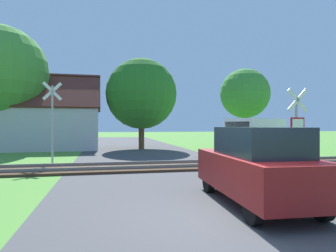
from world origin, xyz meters
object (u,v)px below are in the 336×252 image
object	(u,v)px
parked_car	(256,166)
tree_center	(141,94)
house	(51,126)
crossing_sign_far	(52,117)
mail_truck	(255,135)
tree_far	(245,94)
stop_sign_near	(297,127)

from	to	relation	value
parked_car	tree_center	bearing A→B (deg)	94.46
tree_center	house	bearing A→B (deg)	169.89
house	crossing_sign_far	bearing A→B (deg)	-80.98
tree_center	parked_car	bearing A→B (deg)	-88.25
mail_truck	tree_far	bearing A→B (deg)	-54.47
tree_far	parked_car	xyz separation A→B (m)	(-9.35, -19.24, -3.87)
house	mail_truck	size ratio (longest dim) A/B	1.48
stop_sign_near	crossing_sign_far	distance (m)	10.55
stop_sign_near	parked_car	bearing A→B (deg)	39.73
tree_far	mail_truck	world-z (taller)	tree_far
house	mail_truck	bearing A→B (deg)	-31.62
stop_sign_near	house	size ratio (longest dim) A/B	0.42
house	tree_far	distance (m)	17.09
crossing_sign_far	parked_car	size ratio (longest dim) A/B	0.95
house	tree_center	size ratio (longest dim) A/B	1.08
parked_car	house	bearing A→B (deg)	114.83
mail_truck	house	bearing A→B (deg)	27.69
stop_sign_near	tree_far	bearing A→B (deg)	-115.14
crossing_sign_far	mail_truck	xyz separation A→B (m)	(11.40, 2.09, -0.98)
tree_center	tree_far	distance (m)	10.10
crossing_sign_far	stop_sign_near	bearing A→B (deg)	-39.03
crossing_sign_far	parked_car	xyz separation A→B (m)	(5.76, -8.44, -1.32)
house	mail_truck	distance (m)	15.28
house	tree_far	xyz separation A→B (m)	(16.81, 0.87, 2.96)
stop_sign_near	parked_car	distance (m)	5.08
crossing_sign_far	mail_truck	size ratio (longest dim) A/B	0.75
crossing_sign_far	tree_far	distance (m)	18.75
tree_far	crossing_sign_far	bearing A→B (deg)	-144.44
mail_truck	crossing_sign_far	bearing A→B (deg)	68.97
stop_sign_near	mail_truck	distance (m)	7.33
parked_car	tree_far	bearing A→B (deg)	66.81
tree_center	tree_far	xyz separation A→B (m)	(9.87, 2.11, 0.45)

